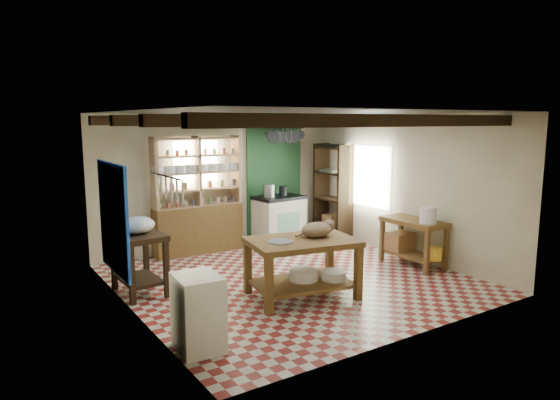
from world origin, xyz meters
TOP-DOWN VIEW (x-y plane):
  - floor at (0.00, 0.00)m, footprint 5.00×5.00m
  - ceiling at (0.00, 0.00)m, footprint 5.00×5.00m
  - wall_back at (0.00, 2.50)m, footprint 5.00×0.04m
  - wall_front at (0.00, -2.50)m, footprint 5.00×0.04m
  - wall_left at (-2.50, 0.00)m, footprint 0.04×5.00m
  - wall_right at (2.50, 0.00)m, footprint 0.04×5.00m
  - ceiling_beams at (0.00, 0.00)m, footprint 5.00×3.80m
  - blue_wall_patch at (-2.47, 0.90)m, footprint 0.04×1.40m
  - green_wall_patch at (1.25, 2.47)m, footprint 1.30×0.04m
  - window_back at (-0.50, 2.48)m, footprint 0.90×0.02m
  - window_right at (2.48, 1.00)m, footprint 0.02×1.30m
  - utensil_rail at (-2.44, -1.20)m, footprint 0.06×0.90m
  - pot_rack at (1.25, 2.05)m, footprint 0.86×0.12m
  - shelving_unit at (-0.55, 2.31)m, footprint 1.70×0.34m
  - tall_rack at (2.28, 1.80)m, footprint 0.40×0.86m
  - work_table at (-0.31, -0.72)m, footprint 1.63×1.24m
  - stove at (1.16, 2.15)m, footprint 1.03×0.73m
  - prep_table at (-2.20, 0.66)m, footprint 0.65×0.91m
  - white_cabinet at (-2.22, -1.45)m, footprint 0.51×0.59m
  - right_counter at (2.18, -0.51)m, footprint 0.58×1.14m
  - cat at (-0.05, -0.71)m, footprint 0.47×0.36m
  - steel_tray at (-0.66, -0.70)m, footprint 0.39×0.39m
  - basin_large at (-0.25, -0.68)m, footprint 0.49×0.49m
  - basin_small at (0.11, -0.90)m, footprint 0.42×0.42m
  - kettle_left at (0.91, 2.13)m, footprint 0.24×0.24m
  - kettle_right at (1.26, 2.16)m, footprint 0.17×0.17m
  - enamel_bowl at (-2.20, 0.66)m, footprint 0.50×0.50m
  - white_bucket at (2.13, -0.86)m, footprint 0.28×0.28m
  - wicker_basket at (2.18, -0.21)m, footprint 0.45×0.36m
  - yellow_tub at (2.17, -0.96)m, footprint 0.28×0.28m

SIDE VIEW (x-z plane):
  - floor at x=0.00m, z-range -0.02..0.00m
  - basin_small at x=0.11m, z-range 0.22..0.35m
  - basin_large at x=-0.25m, z-range 0.22..0.37m
  - yellow_tub at x=2.17m, z-range 0.21..0.42m
  - wicker_basket at x=2.18m, z-range 0.21..0.53m
  - right_counter at x=2.18m, z-range 0.00..0.81m
  - white_cabinet at x=-2.22m, z-range 0.00..0.84m
  - work_table at x=-0.31m, z-range 0.00..0.84m
  - prep_table at x=-2.20m, z-range 0.00..0.90m
  - stove at x=1.16m, z-range 0.00..0.96m
  - steel_tray at x=-0.66m, z-range 0.84..0.86m
  - cat at x=-0.05m, z-range 0.84..1.05m
  - white_bucket at x=2.13m, z-range 0.81..1.08m
  - tall_rack at x=2.28m, z-range 0.00..2.00m
  - enamel_bowl at x=-2.20m, z-range 0.90..1.13m
  - kettle_right at x=1.26m, z-range 0.96..1.16m
  - kettle_left at x=0.91m, z-range 0.96..1.22m
  - blue_wall_patch at x=-2.47m, z-range 0.30..1.90m
  - shelving_unit at x=-0.55m, z-range 0.00..2.20m
  - green_wall_patch at x=1.25m, z-range 0.10..2.40m
  - wall_back at x=0.00m, z-range 0.00..2.60m
  - wall_front at x=0.00m, z-range 0.00..2.60m
  - wall_left at x=-2.50m, z-range 0.00..2.60m
  - wall_right at x=2.50m, z-range 0.00..2.60m
  - window_right at x=2.48m, z-range 0.80..2.00m
  - window_back at x=-0.50m, z-range 1.30..2.10m
  - utensil_rail at x=-2.44m, z-range 1.64..1.92m
  - pot_rack at x=1.25m, z-range 2.00..2.36m
  - ceiling_beams at x=0.00m, z-range 2.40..2.56m
  - ceiling at x=0.00m, z-range 2.59..2.61m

